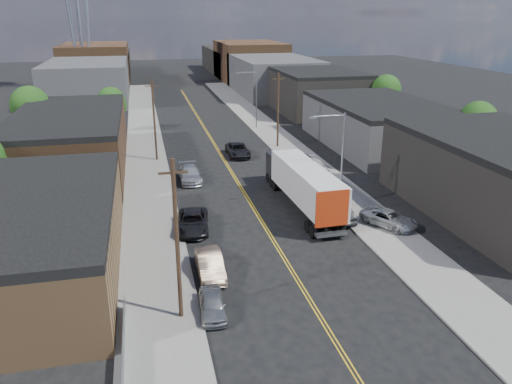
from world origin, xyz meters
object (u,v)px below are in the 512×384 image
car_left_d (190,174)px  car_right_lot_c (305,162)px  car_right_oncoming (338,213)px  car_ahead_truck (238,150)px  car_left_a (212,304)px  car_right_lot_b (315,165)px  semi_truck (301,181)px  car_left_b (210,265)px  car_right_lot_a (389,219)px  car_left_c (193,222)px

car_left_d → car_right_lot_c: (13.57, 1.29, 0.16)m
car_right_oncoming → car_ahead_truck: bearing=-84.0°
car_ahead_truck → car_right_oncoming: bearing=-77.5°
car_left_a → car_right_lot_b: size_ratio=0.85×
semi_truck → car_left_b: (-10.27, -11.42, -1.64)m
car_right_lot_c → car_ahead_truck: car_right_lot_c is taller
car_right_oncoming → car_ahead_truck: size_ratio=0.77×
car_right_lot_a → car_right_lot_b: size_ratio=1.08×
car_left_b → car_right_lot_a: bearing=16.3°
semi_truck → car_left_c: (-10.62, -3.53, -1.66)m
car_left_d → car_right_lot_b: (14.42, 0.05, 0.02)m
car_right_lot_a → car_left_a: bearing=179.5°
car_left_d → car_right_lot_a: bearing=-47.3°
semi_truck → car_left_d: bearing=132.3°
car_right_oncoming → car_right_lot_a: 4.39m
car_ahead_truck → car_left_d: bearing=-127.6°
car_left_a → car_left_c: car_left_c is taller
car_left_d → car_right_lot_b: car_left_d is taller
car_left_c → car_right_lot_b: 20.44m
car_right_oncoming → car_right_lot_c: 15.43m
car_left_d → car_right_oncoming: size_ratio=1.26×
semi_truck → car_left_a: semi_truck is taller
car_left_c → car_right_lot_c: (14.69, 14.52, 0.18)m
car_left_b → car_left_c: car_left_b is taller
car_ahead_truck → car_left_b: bearing=-103.5°
car_left_a → car_right_oncoming: (12.91, 11.94, 0.05)m
car_right_oncoming → car_right_lot_a: (3.67, -2.41, 0.12)m
car_left_b → car_right_lot_b: car_left_b is taller
semi_truck → car_left_c: semi_truck is taller
semi_truck → car_ahead_truck: bearing=95.5°
car_right_lot_a → car_right_oncoming: bearing=116.3°
car_left_a → car_ahead_truck: bearing=79.7°
semi_truck → car_left_b: size_ratio=3.37×
car_left_c → car_right_lot_c: bearing=51.6°
car_right_oncoming → car_right_lot_c: car_right_lot_c is taller
car_right_lot_c → car_left_d: bearing=176.6°
semi_truck → car_ahead_truck: size_ratio=2.87×
car_left_c → car_left_d: (1.12, 13.23, 0.02)m
semi_truck → car_right_lot_b: size_ratio=3.56×
semi_truck → car_left_b: 15.45m
car_left_d → car_ahead_truck: 11.24m
car_left_b → car_left_c: 7.90m
car_left_a → car_right_lot_c: bearing=64.5°
car_left_b → car_left_d: (0.77, 21.11, -0.00)m
car_left_c → car_right_lot_b: bearing=47.4°
car_left_b → car_left_d: 21.13m
car_right_oncoming → car_right_lot_b: bearing=-106.6°
car_left_c → car_right_lot_b: (15.53, 13.28, 0.04)m
car_left_c → car_right_lot_a: bearing=-4.2°
car_right_lot_b → car_left_c: bearing=-142.1°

